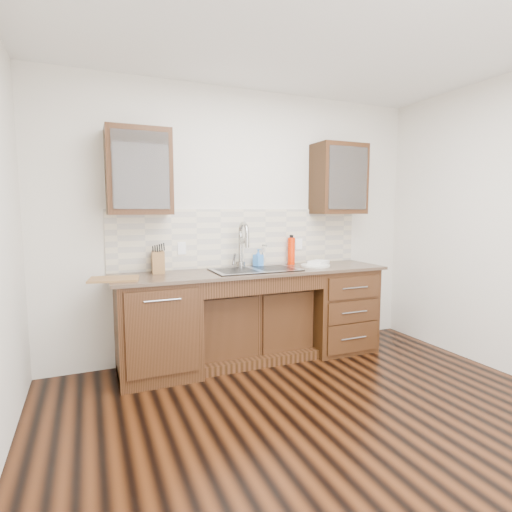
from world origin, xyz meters
name	(u,v)px	position (x,y,z in m)	size (l,w,h in m)	color
ground	(337,439)	(0.00, 0.00, -0.05)	(4.00, 3.50, 0.10)	#391A0A
wall_back	(241,224)	(0.00, 1.80, 1.35)	(4.00, 0.10, 2.70)	silver
base_cabinet_left	(157,327)	(-0.95, 1.44, 0.44)	(0.70, 0.62, 0.88)	#593014
base_cabinet_center	(251,323)	(0.00, 1.53, 0.35)	(1.20, 0.44, 0.70)	#593014
base_cabinet_right	(335,308)	(0.95, 1.44, 0.44)	(0.70, 0.62, 0.88)	#593014
countertop	(255,272)	(0.00, 1.43, 0.90)	(2.70, 0.65, 0.03)	#84705B
backsplash	(243,238)	(0.00, 1.74, 1.21)	(2.70, 0.02, 0.59)	beige
sink	(256,279)	(0.00, 1.41, 0.83)	(0.84, 0.46, 0.19)	#9E9EA5
faucet	(240,248)	(-0.07, 1.64, 1.11)	(0.04, 0.04, 0.40)	#999993
filter_tap	(263,255)	(0.18, 1.65, 1.03)	(0.02, 0.02, 0.24)	#999993
upper_cabinet_left	(139,172)	(-1.05, 1.58, 1.83)	(0.55, 0.34, 0.75)	#593014
upper_cabinet_right	(338,179)	(1.05, 1.58, 1.83)	(0.55, 0.34, 0.75)	#593014
outlet_left	(182,248)	(-0.65, 1.73, 1.12)	(0.08, 0.01, 0.12)	white
outlet_right	(299,244)	(0.65, 1.73, 1.12)	(0.08, 0.01, 0.12)	white
soap_bottle	(258,258)	(0.13, 1.64, 1.00)	(0.08, 0.08, 0.18)	#3A83DF
water_bottle	(291,251)	(0.52, 1.66, 1.05)	(0.08, 0.08, 0.29)	red
plate	(315,265)	(0.68, 1.42, 0.92)	(0.31, 0.31, 0.02)	silver
dish_towel	(319,262)	(0.76, 1.48, 0.94)	(0.22, 0.16, 0.03)	white
knife_block	(158,262)	(-0.90, 1.61, 1.01)	(0.11, 0.18, 0.20)	olive
cutting_board	(114,279)	(-1.30, 1.36, 0.92)	(0.39, 0.28, 0.02)	#A45B24
cup_left_a	(125,177)	(-1.16, 1.58, 1.78)	(0.13, 0.13, 0.10)	white
cup_left_b	(156,179)	(-0.90, 1.58, 1.77)	(0.10, 0.10, 0.09)	white
cup_right_a	(327,184)	(0.90, 1.58, 1.77)	(0.12, 0.12, 0.09)	white
cup_right_b	(346,185)	(1.15, 1.58, 1.77)	(0.09, 0.09, 0.08)	white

